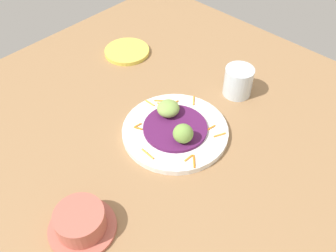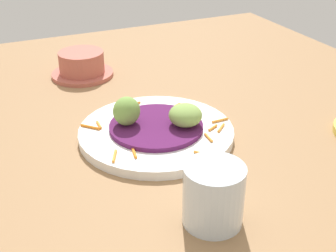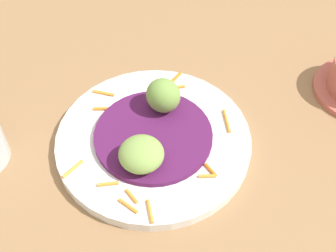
# 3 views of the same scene
# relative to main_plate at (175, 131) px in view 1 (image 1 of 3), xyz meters

# --- Properties ---
(table_surface) EXTENTS (1.10, 1.10, 0.02)m
(table_surface) POSITION_rel_main_plate_xyz_m (-0.01, -0.03, -0.02)
(table_surface) COLOR #936D47
(table_surface) RESTS_ON ground
(main_plate) EXTENTS (0.24, 0.24, 0.01)m
(main_plate) POSITION_rel_main_plate_xyz_m (0.00, 0.00, 0.00)
(main_plate) COLOR white
(main_plate) RESTS_ON table_surface
(cabbage_bed) EXTENTS (0.15, 0.15, 0.01)m
(cabbage_bed) POSITION_rel_main_plate_xyz_m (0.00, 0.00, 0.01)
(cabbage_bed) COLOR #51194C
(cabbage_bed) RESTS_ON main_plate
(carrot_garnish) EXTENTS (0.22, 0.21, 0.00)m
(carrot_garnish) POSITION_rel_main_plate_xyz_m (-0.01, 0.01, 0.01)
(carrot_garnish) COLOR orange
(carrot_garnish) RESTS_ON main_plate
(guac_scoop_left) EXTENTS (0.06, 0.06, 0.03)m
(guac_scoop_left) POSITION_rel_main_plate_xyz_m (-0.04, 0.02, 0.03)
(guac_scoop_left) COLOR #84A851
(guac_scoop_left) RESTS_ON cabbage_bed
(guac_scoop_center) EXTENTS (0.06, 0.06, 0.04)m
(guac_scoop_center) POSITION_rel_main_plate_xyz_m (0.04, -0.02, 0.04)
(guac_scoop_center) COLOR #759E47
(guac_scoop_center) RESTS_ON cabbage_bed
(side_plate_small) EXTENTS (0.13, 0.13, 0.01)m
(side_plate_small) POSITION_rel_main_plate_xyz_m (-0.32, 0.14, -0.00)
(side_plate_small) COLOR #E0CC4C
(side_plate_small) RESTS_ON table_surface
(terracotta_bowl) EXTENTS (0.13, 0.13, 0.05)m
(terracotta_bowl) POSITION_rel_main_plate_xyz_m (0.04, -0.29, 0.02)
(terracotta_bowl) COLOR #B75B4C
(terracotta_bowl) RESTS_ON table_surface
(water_glass) EXTENTS (0.07, 0.07, 0.08)m
(water_glass) POSITION_rel_main_plate_xyz_m (0.02, 0.21, 0.03)
(water_glass) COLOR silver
(water_glass) RESTS_ON table_surface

